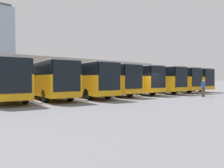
# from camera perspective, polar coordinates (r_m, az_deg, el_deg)

# --- Properties ---
(ground_plane) EXTENTS (600.00, 600.00, 0.00)m
(ground_plane) POSITION_cam_1_polar(r_m,az_deg,el_deg) (22.72, 10.86, -3.50)
(ground_plane) COLOR slate
(bus_0) EXTENTS (3.57, 10.85, 3.42)m
(bus_0) POSITION_cam_1_polar(r_m,az_deg,el_deg) (36.16, 17.09, 1.23)
(bus_0) COLOR orange
(bus_0) RESTS_ON ground_plane
(curb_divider_0) EXTENTS (0.78, 5.01, 0.15)m
(curb_divider_0) POSITION_cam_1_polar(r_m,az_deg,el_deg) (33.82, 17.61, -1.85)
(curb_divider_0) COLOR #B2B2AD
(curb_divider_0) RESTS_ON ground_plane
(bus_1) EXTENTS (3.57, 10.85, 3.42)m
(bus_1) POSITION_cam_1_polar(r_m,az_deg,el_deg) (33.08, 13.85, 1.26)
(bus_1) COLOR orange
(bus_1) RESTS_ON ground_plane
(curb_divider_1) EXTENTS (0.78, 5.01, 0.15)m
(curb_divider_1) POSITION_cam_1_polar(r_m,az_deg,el_deg) (30.73, 14.17, -2.14)
(curb_divider_1) COLOR #B2B2AD
(curb_divider_1) RESTS_ON ground_plane
(bus_2) EXTENTS (3.57, 10.85, 3.42)m
(bus_2) POSITION_cam_1_polar(r_m,az_deg,el_deg) (30.18, 9.84, 1.28)
(bus_2) COLOR orange
(bus_2) RESTS_ON ground_plane
(curb_divider_2) EXTENTS (0.78, 5.01, 0.15)m
(curb_divider_2) POSITION_cam_1_polar(r_m,az_deg,el_deg) (27.83, 9.85, -2.47)
(curb_divider_2) COLOR #B2B2AD
(curb_divider_2) RESTS_ON ground_plane
(bus_3) EXTENTS (3.57, 10.85, 3.42)m
(bus_3) POSITION_cam_1_polar(r_m,az_deg,el_deg) (27.83, 4.25, 1.30)
(bus_3) COLOR orange
(bus_3) RESTS_ON ground_plane
(curb_divider_3) EXTENTS (0.78, 5.01, 0.15)m
(curb_divider_3) POSITION_cam_1_polar(r_m,az_deg,el_deg) (25.50, 3.75, -2.79)
(curb_divider_3) COLOR #B2B2AD
(curb_divider_3) RESTS_ON ground_plane
(bus_4) EXTENTS (3.57, 10.85, 3.42)m
(bus_4) POSITION_cam_1_polar(r_m,az_deg,el_deg) (25.51, -1.80, 1.30)
(bus_4) COLOR orange
(bus_4) RESTS_ON ground_plane
(curb_divider_4) EXTENTS (0.78, 5.01, 0.15)m
(curb_divider_4) POSITION_cam_1_polar(r_m,az_deg,el_deg) (23.22, -2.96, -3.19)
(curb_divider_4) COLOR #B2B2AD
(curb_divider_4) RESTS_ON ground_plane
(bus_5) EXTENTS (3.57, 10.85, 3.42)m
(bus_5) POSITION_cam_1_polar(r_m,az_deg,el_deg) (22.77, -7.84, 1.30)
(bus_5) COLOR orange
(bus_5) RESTS_ON ground_plane
(curb_divider_5) EXTENTS (0.78, 5.01, 0.15)m
(curb_divider_5) POSITION_cam_1_polar(r_m,az_deg,el_deg) (20.57, -9.83, -3.78)
(curb_divider_5) COLOR #B2B2AD
(curb_divider_5) RESTS_ON ground_plane
(bus_6) EXTENTS (3.57, 10.85, 3.42)m
(bus_6) POSITION_cam_1_polar(r_m,az_deg,el_deg) (21.58, -16.87, 1.26)
(bus_6) COLOR orange
(bus_6) RESTS_ON ground_plane
(curb_divider_6) EXTENTS (0.78, 5.01, 0.15)m
(curb_divider_6) POSITION_cam_1_polar(r_m,az_deg,el_deg) (19.54, -19.98, -4.10)
(curb_divider_6) COLOR #B2B2AD
(curb_divider_6) RESTS_ON ground_plane
(bus_7) EXTENTS (3.57, 10.85, 3.42)m
(bus_7) POSITION_cam_1_polar(r_m,az_deg,el_deg) (20.69, -26.50, 1.19)
(bus_7) COLOR orange
(bus_7) RESTS_ON ground_plane
(pedestrian) EXTENTS (0.46, 0.46, 1.83)m
(pedestrian) POSITION_cam_1_polar(r_m,az_deg,el_deg) (25.04, 22.74, -0.88)
(pedestrian) COLOR brown
(pedestrian) RESTS_ON ground_plane
(station_building) EXTENTS (41.50, 16.75, 5.40)m
(station_building) POSITION_cam_1_polar(r_m,az_deg,el_deg) (42.68, -15.52, 2.35)
(station_building) COLOR #A8A399
(station_building) RESTS_ON ground_plane
(office_tower) EXTENTS (14.09, 14.09, 62.70)m
(office_tower) POSITION_cam_1_polar(r_m,az_deg,el_deg) (202.03, -26.40, 9.34)
(office_tower) COLOR #93A8B7
(office_tower) RESTS_ON ground_plane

